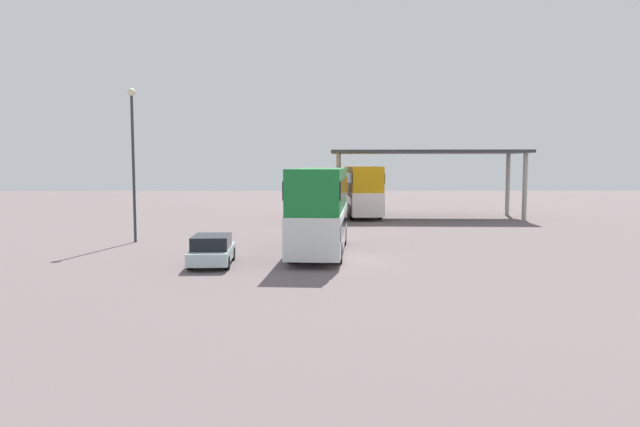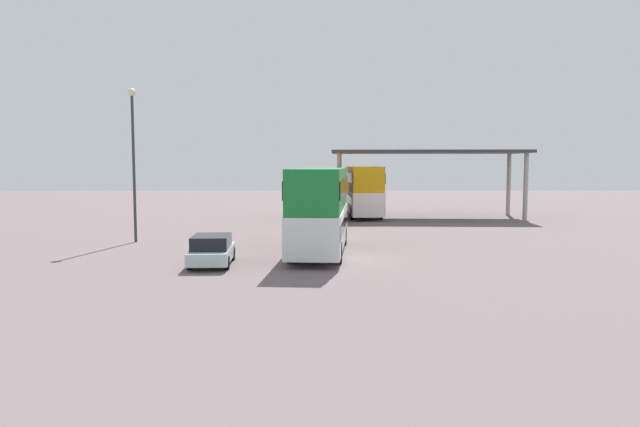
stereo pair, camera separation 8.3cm
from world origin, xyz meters
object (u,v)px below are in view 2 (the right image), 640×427
object	(u,v)px
double_decker_mid_row	(363,189)
lamppost_tall	(133,148)
double_decker_near_canopy	(321,191)
double_decker_main	(320,207)
parked_hatchback	(212,250)

from	to	relation	value
double_decker_mid_row	lamppost_tall	distance (m)	22.26
double_decker_near_canopy	double_decker_main	bearing A→B (deg)	178.92
parked_hatchback	lamppost_tall	world-z (taller)	lamppost_tall
parked_hatchback	lamppost_tall	distance (m)	10.70
double_decker_main	parked_hatchback	xyz separation A→B (m)	(-4.86, -3.51, -1.67)
double_decker_main	double_decker_near_canopy	distance (m)	18.71
double_decker_main	double_decker_near_canopy	size ratio (longest dim) A/B	0.89
parked_hatchback	double_decker_near_canopy	world-z (taller)	double_decker_near_canopy
double_decker_main	lamppost_tall	world-z (taller)	lamppost_tall
double_decker_main	lamppost_tall	size ratio (longest dim) A/B	1.17
double_decker_main	double_decker_mid_row	size ratio (longest dim) A/B	0.96
double_decker_mid_row	double_decker_main	bearing A→B (deg)	168.68
double_decker_near_canopy	lamppost_tall	distance (m)	18.42
double_decker_near_canopy	double_decker_mid_row	distance (m)	4.19
parked_hatchback	double_decker_near_canopy	bearing A→B (deg)	-15.39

